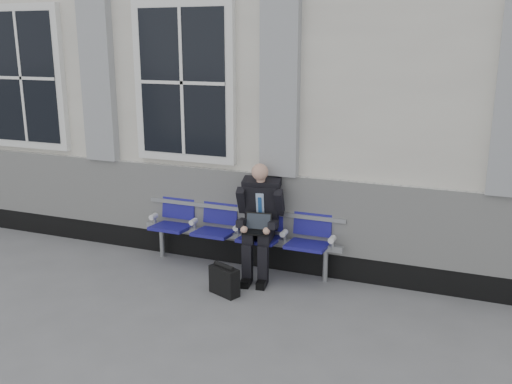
% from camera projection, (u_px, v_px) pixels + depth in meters
% --- Properties ---
extents(ground, '(70.00, 70.00, 0.00)m').
position_uv_depth(ground, '(99.00, 295.00, 6.34)').
color(ground, slate).
rests_on(ground, ground).
extents(station_building, '(14.40, 4.40, 4.49)m').
position_uv_depth(station_building, '(226.00, 75.00, 8.90)').
color(station_building, silver).
rests_on(station_building, ground).
extents(bench, '(2.60, 0.47, 0.91)m').
position_uv_depth(bench, '(240.00, 225.00, 6.98)').
color(bench, '#9EA0A3').
rests_on(bench, ground).
extents(businessman, '(0.58, 0.77, 1.38)m').
position_uv_depth(businessman, '(260.00, 216.00, 6.70)').
color(businessman, black).
rests_on(businessman, ground).
extents(briefcase, '(0.39, 0.27, 0.36)m').
position_uv_depth(briefcase, '(224.00, 280.00, 6.33)').
color(briefcase, black).
rests_on(briefcase, ground).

